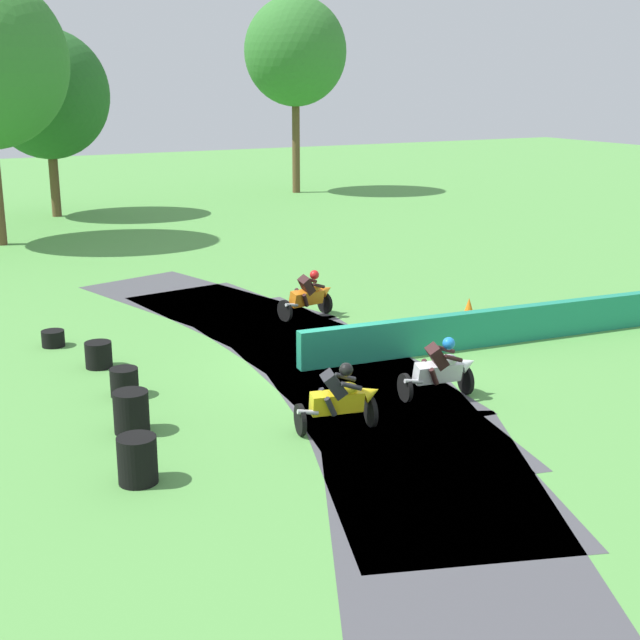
{
  "coord_description": "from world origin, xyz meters",
  "views": [
    {
      "loc": [
        -9.44,
        -17.0,
        6.44
      ],
      "look_at": [
        -0.03,
        0.77,
        0.9
      ],
      "focal_mm": 49.47,
      "sensor_mm": 36.0,
      "label": 1
    }
  ],
  "objects_px": {
    "motorcycle_chase_white": "(442,369)",
    "tire_stack_far": "(99,355)",
    "tire_stack_extra_a": "(53,338)",
    "tire_stack_near": "(137,460)",
    "motorcycle_trailing_orange": "(309,295)",
    "motorcycle_lead_yellow": "(341,398)",
    "tire_stack_mid_b": "(124,382)",
    "tire_stack_mid_a": "(131,412)",
    "traffic_cone": "(469,306)"
  },
  "relations": [
    {
      "from": "motorcycle_lead_yellow",
      "to": "tire_stack_far",
      "type": "relative_size",
      "value": 2.78
    },
    {
      "from": "motorcycle_trailing_orange",
      "to": "tire_stack_near",
      "type": "distance_m",
      "value": 10.73
    },
    {
      "from": "tire_stack_mid_a",
      "to": "tire_stack_extra_a",
      "type": "relative_size",
      "value": 1.43
    },
    {
      "from": "motorcycle_lead_yellow",
      "to": "traffic_cone",
      "type": "bearing_deg",
      "value": 38.2
    },
    {
      "from": "tire_stack_extra_a",
      "to": "tire_stack_mid_a",
      "type": "bearing_deg",
      "value": -88.54
    },
    {
      "from": "motorcycle_lead_yellow",
      "to": "tire_stack_far",
      "type": "distance_m",
      "value": 6.68
    },
    {
      "from": "tire_stack_mid_a",
      "to": "tire_stack_far",
      "type": "bearing_deg",
      "value": 84.11
    },
    {
      "from": "motorcycle_trailing_orange",
      "to": "motorcycle_chase_white",
      "type": "bearing_deg",
      "value": -94.33
    },
    {
      "from": "tire_stack_mid_b",
      "to": "motorcycle_trailing_orange",
      "type": "bearing_deg",
      "value": 30.96
    },
    {
      "from": "motorcycle_chase_white",
      "to": "tire_stack_far",
      "type": "height_order",
      "value": "motorcycle_chase_white"
    },
    {
      "from": "motorcycle_lead_yellow",
      "to": "tire_stack_mid_b",
      "type": "bearing_deg",
      "value": 128.98
    },
    {
      "from": "motorcycle_chase_white",
      "to": "traffic_cone",
      "type": "xyz_separation_m",
      "value": [
        4.72,
        5.27,
        -0.43
      ]
    },
    {
      "from": "motorcycle_chase_white",
      "to": "traffic_cone",
      "type": "height_order",
      "value": "motorcycle_chase_white"
    },
    {
      "from": "tire_stack_mid_b",
      "to": "tire_stack_far",
      "type": "xyz_separation_m",
      "value": [
        0.0,
        2.14,
        0.0
      ]
    },
    {
      "from": "tire_stack_extra_a",
      "to": "tire_stack_near",
      "type": "bearing_deg",
      "value": -92.46
    },
    {
      "from": "tire_stack_mid_b",
      "to": "tire_stack_far",
      "type": "height_order",
      "value": "same"
    },
    {
      "from": "motorcycle_trailing_orange",
      "to": "traffic_cone",
      "type": "xyz_separation_m",
      "value": [
        4.19,
        -1.72,
        -0.42
      ]
    },
    {
      "from": "motorcycle_chase_white",
      "to": "tire_stack_near",
      "type": "distance_m",
      "value": 6.78
    },
    {
      "from": "tire_stack_mid_b",
      "to": "tire_stack_extra_a",
      "type": "height_order",
      "value": "tire_stack_mid_b"
    },
    {
      "from": "tire_stack_near",
      "to": "tire_stack_extra_a",
      "type": "height_order",
      "value": "tire_stack_near"
    },
    {
      "from": "motorcycle_chase_white",
      "to": "tire_stack_mid_b",
      "type": "height_order",
      "value": "motorcycle_chase_white"
    },
    {
      "from": "motorcycle_trailing_orange",
      "to": "tire_stack_mid_a",
      "type": "height_order",
      "value": "motorcycle_trailing_orange"
    },
    {
      "from": "motorcycle_lead_yellow",
      "to": "motorcycle_trailing_orange",
      "type": "bearing_deg",
      "value": 66.88
    },
    {
      "from": "motorcycle_lead_yellow",
      "to": "tire_stack_near",
      "type": "height_order",
      "value": "motorcycle_lead_yellow"
    },
    {
      "from": "motorcycle_chase_white",
      "to": "tire_stack_extra_a",
      "type": "xyz_separation_m",
      "value": [
        -6.35,
        7.53,
        -0.45
      ]
    },
    {
      "from": "tire_stack_extra_a",
      "to": "traffic_cone",
      "type": "relative_size",
      "value": 1.28
    },
    {
      "from": "motorcycle_trailing_orange",
      "to": "tire_stack_mid_a",
      "type": "bearing_deg",
      "value": -139.38
    },
    {
      "from": "tire_stack_far",
      "to": "traffic_cone",
      "type": "relative_size",
      "value": 1.39
    },
    {
      "from": "motorcycle_trailing_orange",
      "to": "tire_stack_near",
      "type": "bearing_deg",
      "value": -132.47
    },
    {
      "from": "motorcycle_lead_yellow",
      "to": "traffic_cone",
      "type": "relative_size",
      "value": 3.88
    },
    {
      "from": "tire_stack_mid_b",
      "to": "tire_stack_extra_a",
      "type": "distance_m",
      "value": 4.35
    },
    {
      "from": "motorcycle_chase_white",
      "to": "motorcycle_trailing_orange",
      "type": "xyz_separation_m",
      "value": [
        0.53,
        7.0,
        -0.0
      ]
    },
    {
      "from": "traffic_cone",
      "to": "tire_stack_mid_b",
      "type": "bearing_deg",
      "value": -168.93
    },
    {
      "from": "motorcycle_lead_yellow",
      "to": "tire_stack_near",
      "type": "xyz_separation_m",
      "value": [
        -4.01,
        -0.35,
        -0.26
      ]
    },
    {
      "from": "tire_stack_far",
      "to": "tire_stack_extra_a",
      "type": "bearing_deg",
      "value": 105.11
    },
    {
      "from": "tire_stack_mid_a",
      "to": "tire_stack_extra_a",
      "type": "bearing_deg",
      "value": 91.46
    },
    {
      "from": "tire_stack_mid_a",
      "to": "tire_stack_far",
      "type": "distance_m",
      "value": 4.15
    },
    {
      "from": "motorcycle_lead_yellow",
      "to": "motorcycle_chase_white",
      "type": "bearing_deg",
      "value": 11.89
    },
    {
      "from": "motorcycle_chase_white",
      "to": "tire_stack_extra_a",
      "type": "height_order",
      "value": "motorcycle_chase_white"
    },
    {
      "from": "motorcycle_lead_yellow",
      "to": "tire_stack_near",
      "type": "distance_m",
      "value": 4.04
    },
    {
      "from": "tire_stack_far",
      "to": "tire_stack_extra_a",
      "type": "height_order",
      "value": "tire_stack_far"
    },
    {
      "from": "tire_stack_extra_a",
      "to": "traffic_cone",
      "type": "distance_m",
      "value": 11.3
    },
    {
      "from": "motorcycle_trailing_orange",
      "to": "tire_stack_mid_b",
      "type": "height_order",
      "value": "motorcycle_trailing_orange"
    },
    {
      "from": "tire_stack_extra_a",
      "to": "motorcycle_trailing_orange",
      "type": "bearing_deg",
      "value": -4.4
    },
    {
      "from": "motorcycle_trailing_orange",
      "to": "traffic_cone",
      "type": "relative_size",
      "value": 3.87
    },
    {
      "from": "tire_stack_mid_a",
      "to": "traffic_cone",
      "type": "xyz_separation_m",
      "value": [
        10.91,
        4.04,
        -0.18
      ]
    },
    {
      "from": "tire_stack_near",
      "to": "traffic_cone",
      "type": "bearing_deg",
      "value": 28.41
    },
    {
      "from": "tire_stack_near",
      "to": "tire_stack_extra_a",
      "type": "xyz_separation_m",
      "value": [
        0.36,
        8.44,
        -0.2
      ]
    },
    {
      "from": "motorcycle_chase_white",
      "to": "tire_stack_far",
      "type": "bearing_deg",
      "value": 137.11
    },
    {
      "from": "motorcycle_lead_yellow",
      "to": "tire_stack_extra_a",
      "type": "xyz_separation_m",
      "value": [
        -3.65,
        8.1,
        -0.46
      ]
    }
  ]
}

